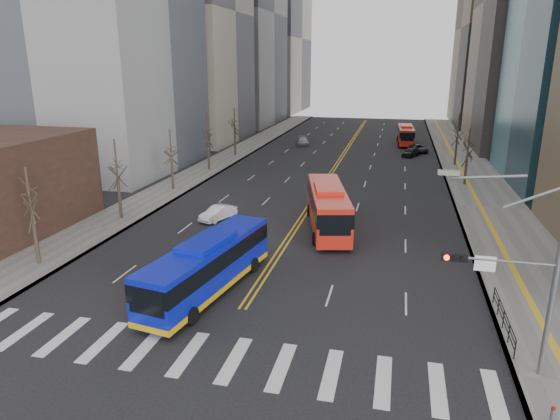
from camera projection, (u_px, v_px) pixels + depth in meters
name	position (u px, v px, depth m)	size (l,w,h in m)	color
ground	(211.00, 357.00, 24.36)	(220.00, 220.00, 0.00)	black
sidewalk_right	(472.00, 176.00, 62.39)	(7.00, 130.00, 0.15)	slate
sidewalk_left	(216.00, 164.00, 69.96)	(5.00, 130.00, 0.15)	slate
crosswalk	(211.00, 357.00, 24.36)	(26.70, 4.00, 0.01)	silver
centerline	(342.00, 157.00, 75.62)	(0.55, 100.00, 0.01)	gold
signal_mast	(520.00, 276.00, 21.77)	(5.37, 0.37, 9.39)	gray
pedestrian_railing	(504.00, 317.00, 26.53)	(0.06, 6.06, 1.02)	black
street_trees	(260.00, 144.00, 56.77)	(35.20, 47.20, 7.60)	#2B221A
blue_bus	(208.00, 264.00, 30.73)	(4.53, 12.37, 3.52)	#0C17B9
red_bus_near	(328.00, 205.00, 42.46)	(5.54, 12.41, 3.81)	red
red_bus_far	(406.00, 134.00, 86.48)	(3.00, 10.57, 3.34)	red
car_white	(218.00, 213.00, 45.31)	(1.36, 3.91, 1.29)	silver
car_dark_mid	(411.00, 152.00, 75.62)	(1.62, 4.02, 1.37)	black
car_silver	(303.00, 141.00, 85.89)	(1.91, 4.69, 1.36)	gray
car_dark_far	(419.00, 148.00, 79.20)	(1.96, 4.26, 1.18)	black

